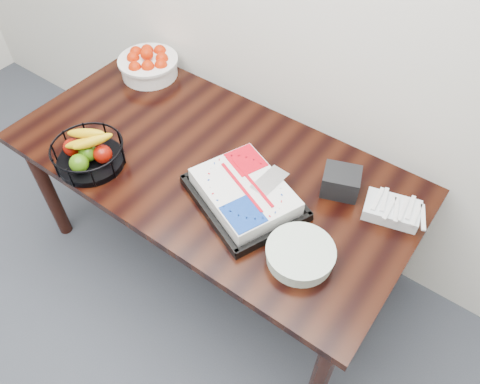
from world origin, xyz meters
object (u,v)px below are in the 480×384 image
Objects in this scene: cake_tray at (245,194)px; fruit_basket at (88,152)px; table at (211,175)px; tangerine_bowl at (148,61)px; plate_stack at (300,254)px; napkin_box at (341,182)px.

cake_tray is 0.69m from fruit_basket.
cake_tray is (0.25, -0.09, 0.13)m from table.
plate_stack is (1.22, -0.51, -0.05)m from tangerine_bowl.
cake_tray is 0.39m from napkin_box.
table is 0.53m from fruit_basket.
tangerine_bowl is at bearing 155.80° from cake_tray.
plate_stack is at bearing 6.54° from fruit_basket.
tangerine_bowl is at bearing 154.33° from table.
plate_stack is (0.98, 0.11, -0.04)m from fruit_basket.
fruit_basket is (-0.65, -0.22, 0.02)m from cake_tray.
table is at bearing 160.78° from plate_stack.
cake_tray is 1.80× the size of tangerine_bowl.
fruit_basket is at bearing -68.52° from tangerine_bowl.
plate_stack reaches higher than table.
cake_tray reaches higher than plate_stack.
tangerine_bowl is 1.19m from napkin_box.
table is at bearing 159.77° from cake_tray.
fruit_basket is 2.10× the size of napkin_box.
tangerine_bowl is 0.67m from fruit_basket.
table is 7.15× the size of plate_stack.
cake_tray is at bearing -135.89° from napkin_box.
tangerine_bowl reaches higher than cake_tray.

